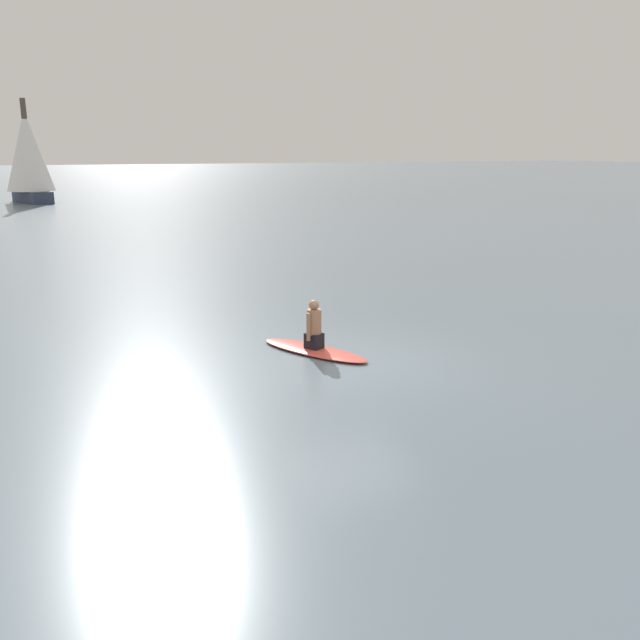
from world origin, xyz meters
TOP-DOWN VIEW (x-y plane):
  - ground_plane at (0.00, 0.00)m, footprint 400.00×400.00m
  - surfboard at (-0.89, -0.46)m, footprint 2.75×1.91m
  - person_paddler at (-0.89, -0.46)m, footprint 0.43×0.44m
  - sailboat_far_right at (-48.42, -4.59)m, footprint 5.53×4.63m

SIDE VIEW (x-z plane):
  - ground_plane at x=0.00m, z-range 0.00..0.00m
  - surfboard at x=-0.89m, z-range 0.00..0.10m
  - person_paddler at x=-0.89m, z-range 0.05..1.09m
  - sailboat_far_right at x=-48.42m, z-range -0.25..7.89m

